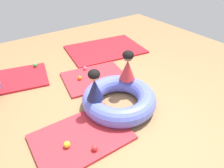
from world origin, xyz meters
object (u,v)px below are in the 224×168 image
object	(u,v)px
child_in_red	(128,66)
play_ball_red	(95,148)
child_in_navy	(95,85)
inflatable_cushion	(119,99)
play_ball_green	(35,65)
play_ball_pink	(85,68)
play_ball_yellow	(67,144)
play_ball_orange	(80,78)

from	to	relation	value
child_in_red	play_ball_red	size ratio (longest dim) A/B	6.49
child_in_navy	inflatable_cushion	bearing A→B (deg)	160.99
child_in_red	child_in_navy	xyz separation A→B (m)	(-0.73, -0.15, -0.02)
play_ball_green	play_ball_red	distance (m)	2.57
play_ball_pink	child_in_red	bearing A→B (deg)	-77.10
child_in_red	play_ball_yellow	distance (m)	1.56
play_ball_yellow	play_ball_green	bearing A→B (deg)	81.69
inflatable_cushion	play_ball_yellow	world-z (taller)	inflatable_cushion
play_ball_orange	child_in_red	bearing A→B (deg)	-57.47
child_in_red	play_ball_pink	size ratio (longest dim) A/B	7.14
play_ball_yellow	play_ball_green	size ratio (longest dim) A/B	1.12
child_in_red	inflatable_cushion	bearing A→B (deg)	43.03
play_ball_red	play_ball_yellow	bearing A→B (deg)	136.98
play_ball_orange	play_ball_green	xyz separation A→B (m)	(-0.54, 0.99, -0.00)
child_in_navy	play_ball_green	distance (m)	2.02
inflatable_cushion	play_ball_pink	xyz separation A→B (m)	(0.09, 1.30, -0.07)
play_ball_orange	play_ball_yellow	world-z (taller)	play_ball_yellow
play_ball_yellow	play_ball_red	world-z (taller)	play_ball_yellow
inflatable_cushion	child_in_red	world-z (taller)	child_in_red
play_ball_orange	play_ball_green	size ratio (longest dim) A/B	1.00
play_ball_red	inflatable_cushion	bearing A→B (deg)	34.72
play_ball_pink	play_ball_red	xyz separation A→B (m)	(-0.88, -1.85, 0.00)
child_in_red	play_ball_green	size ratio (longest dim) A/B	6.64
inflatable_cushion	child_in_red	distance (m)	0.57
inflatable_cushion	play_ball_pink	distance (m)	1.31
inflatable_cushion	play_ball_pink	bearing A→B (deg)	86.23
inflatable_cushion	play_ball_orange	xyz separation A→B (m)	(-0.18, 1.03, -0.07)
inflatable_cushion	play_ball_green	xyz separation A→B (m)	(-0.72, 2.02, -0.07)
inflatable_cushion	play_ball_yellow	xyz separation A→B (m)	(-1.06, -0.30, -0.06)
inflatable_cushion	child_in_navy	size ratio (longest dim) A/B	2.43
play_ball_orange	play_ball_yellow	bearing A→B (deg)	-123.54
inflatable_cushion	play_ball_pink	size ratio (longest dim) A/B	16.26
inflatable_cushion	play_ball_green	size ratio (longest dim) A/B	15.12
child_in_navy	play_ball_yellow	world-z (taller)	child_in_navy
play_ball_orange	play_ball_red	world-z (taller)	play_ball_red
inflatable_cushion	play_ball_red	distance (m)	0.97
child_in_red	play_ball_green	distance (m)	2.13
play_ball_yellow	play_ball_red	xyz separation A→B (m)	(0.27, -0.25, -0.00)
play_ball_orange	play_ball_green	world-z (taller)	same
play_ball_green	play_ball_yellow	bearing A→B (deg)	-98.31
inflatable_cushion	play_ball_green	bearing A→B (deg)	109.64
inflatable_cushion	child_in_red	size ratio (longest dim) A/B	2.28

